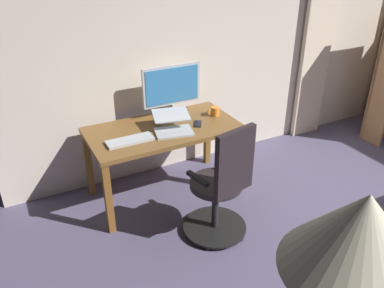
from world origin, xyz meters
The scene contains 11 objects.
back_room_partition centered at (0.00, -2.65, 1.36)m, with size 6.16×0.10×2.71m, color beige.
curtain_right_panel centered at (-0.61, -2.54, 1.20)m, with size 0.42×0.06×2.40m, color beige.
desk centered at (1.59, -2.13, 0.64)m, with size 1.42×0.74×0.72m.
office_chair centered at (1.44, -1.32, 0.48)m, with size 0.56×0.56×1.07m.
computer_monitor centered at (1.38, -2.38, 1.01)m, with size 0.60×0.18×0.50m.
computer_keyboard centered at (1.96, -2.01, 0.74)m, with size 0.41×0.15×0.02m, color #B7BCC1.
laptop centered at (1.54, -2.03, 0.78)m, with size 0.40×0.41×0.16m.
computer_mouse centered at (1.60, -2.23, 0.74)m, with size 0.06×0.10×0.04m, color silver.
cell_phone_face_up centered at (1.27, -2.05, 0.73)m, with size 0.07×0.14×0.01m, color black.
mug_tea centered at (1.02, -2.15, 0.77)m, with size 0.13×0.09×0.09m.
floor_lamp centered at (2.24, 0.50, 1.57)m, with size 0.35×0.35×1.84m.
Camera 1 is at (2.88, 0.92, 2.31)m, focal length 36.61 mm.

